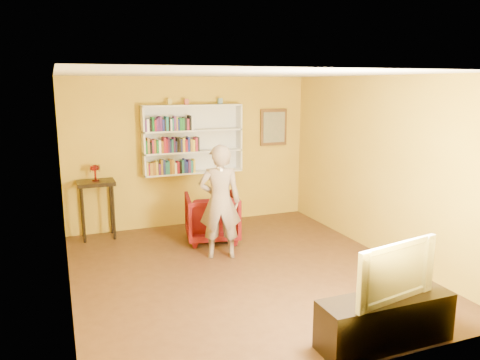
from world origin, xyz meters
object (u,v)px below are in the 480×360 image
object	(u,v)px
armchair	(212,217)
person	(220,202)
television	(389,269)
bookshelf	(192,139)
console_table	(96,191)
ruby_lustre	(95,169)
tv_cabinet	(385,321)

from	to	relation	value
armchair	person	xyz separation A→B (m)	(-0.13, -0.79, 0.46)
person	television	bearing A→B (deg)	120.85
bookshelf	console_table	distance (m)	1.89
console_table	ruby_lustre	size ratio (longest dim) A/B	3.60
bookshelf	ruby_lustre	size ratio (longest dim) A/B	6.56
bookshelf	ruby_lustre	distance (m)	1.77
person	ruby_lustre	bearing A→B (deg)	-27.91
armchair	person	bearing A→B (deg)	91.75
ruby_lustre	tv_cabinet	xyz separation A→B (m)	(2.37, -4.50, -0.93)
console_table	television	world-z (taller)	television
tv_cabinet	person	bearing A→B (deg)	104.29
console_table	person	distance (m)	2.29
person	console_table	bearing A→B (deg)	-27.91
person	television	xyz separation A→B (m)	(0.74, -2.90, -0.06)
tv_cabinet	bookshelf	bearing A→B (deg)	97.98
ruby_lustre	tv_cabinet	size ratio (longest dim) A/B	0.19
bookshelf	armchair	distance (m)	1.54
console_table	person	world-z (taller)	person
bookshelf	television	bearing A→B (deg)	-82.02
console_table	television	bearing A→B (deg)	-62.23
television	armchair	bearing A→B (deg)	88.77
bookshelf	television	world-z (taller)	bookshelf
bookshelf	television	size ratio (longest dim) A/B	1.74
ruby_lustre	person	world-z (taller)	person
bookshelf	person	xyz separation A→B (m)	(-0.08, -1.76, -0.74)
bookshelf	console_table	bearing A→B (deg)	-174.69
console_table	ruby_lustre	distance (m)	0.37
console_table	ruby_lustre	world-z (taller)	ruby_lustre
person	television	distance (m)	2.99
armchair	console_table	bearing A→B (deg)	-13.72
tv_cabinet	armchair	bearing A→B (deg)	99.38
ruby_lustre	television	distance (m)	5.10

